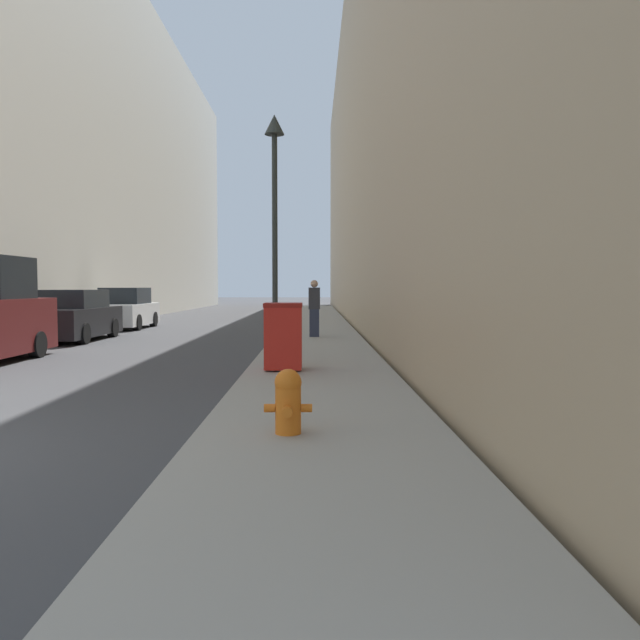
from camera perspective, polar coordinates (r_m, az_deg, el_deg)
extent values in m
cube|color=#9E998E|center=(23.74, -0.29, -0.96)|extent=(2.83, 60.00, 0.13)
cube|color=beige|center=(36.05, -26.93, 14.59)|extent=(12.00, 60.00, 18.29)
cube|color=tan|center=(33.32, 13.14, 14.98)|extent=(12.00, 60.00, 17.34)
cylinder|color=orange|center=(6.81, -2.93, -8.25)|extent=(0.28, 0.28, 0.50)
sphere|color=orange|center=(6.75, -2.94, -5.73)|extent=(0.29, 0.29, 0.29)
cylinder|color=orange|center=(6.74, -2.94, -4.99)|extent=(0.08, 0.08, 0.06)
cylinder|color=orange|center=(6.60, -3.00, -8.38)|extent=(0.11, 0.12, 0.11)
cylinder|color=orange|center=(6.81, -4.63, -8.03)|extent=(0.12, 0.09, 0.09)
cylinder|color=orange|center=(6.79, -1.23, -8.05)|extent=(0.12, 0.09, 0.09)
cube|color=red|center=(11.91, -3.37, -1.63)|extent=(0.70, 0.67, 1.17)
cube|color=maroon|center=(11.87, -3.38, 1.38)|extent=(0.72, 0.69, 0.08)
cylinder|color=black|center=(12.26, -4.69, -4.03)|extent=(0.05, 0.16, 0.16)
cylinder|color=black|center=(12.23, -1.90, -4.03)|extent=(0.05, 0.16, 0.16)
cylinder|color=#2D332D|center=(14.26, -4.11, -2.85)|extent=(0.23, 0.23, 0.25)
cylinder|color=#2D332D|center=(14.21, -4.15, 6.71)|extent=(0.12, 0.12, 5.00)
cone|color=#2D332D|center=(14.64, -4.19, 17.40)|extent=(0.44, 0.44, 0.44)
cylinder|color=black|center=(16.64, -24.46, -2.05)|extent=(0.24, 0.64, 0.64)
cube|color=black|center=(21.50, -21.56, -0.15)|extent=(1.72, 4.52, 0.89)
cube|color=#1E2328|center=(21.48, -21.59, 1.82)|extent=(1.51, 2.35, 0.58)
cylinder|color=black|center=(23.07, -22.16, -0.67)|extent=(0.24, 0.64, 0.64)
cylinder|color=black|center=(22.53, -18.44, -0.68)|extent=(0.24, 0.64, 0.64)
cylinder|color=black|center=(20.58, -24.94, -1.15)|extent=(0.24, 0.64, 0.64)
cylinder|color=black|center=(19.98, -20.82, -1.18)|extent=(0.24, 0.64, 0.64)
cube|color=silver|center=(27.10, -17.33, 0.51)|extent=(1.78, 4.19, 0.87)
cube|color=#1E2328|center=(27.08, -17.36, 2.13)|extent=(1.56, 2.18, 0.67)
cylinder|color=black|center=(28.56, -18.16, 0.07)|extent=(0.24, 0.64, 0.64)
cylinder|color=black|center=(28.11, -14.99, 0.07)|extent=(0.24, 0.64, 0.64)
cylinder|color=black|center=(26.17, -19.83, -0.21)|extent=(0.24, 0.64, 0.64)
cylinder|color=black|center=(25.68, -16.39, -0.21)|extent=(0.24, 0.64, 0.64)
cube|color=#2D3347|center=(19.91, -0.53, -0.27)|extent=(0.31, 0.22, 0.88)
cube|color=#333338|center=(19.88, -0.53, 1.99)|extent=(0.37, 0.22, 0.69)
sphere|color=tan|center=(19.88, -0.53, 3.33)|extent=(0.24, 0.24, 0.24)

